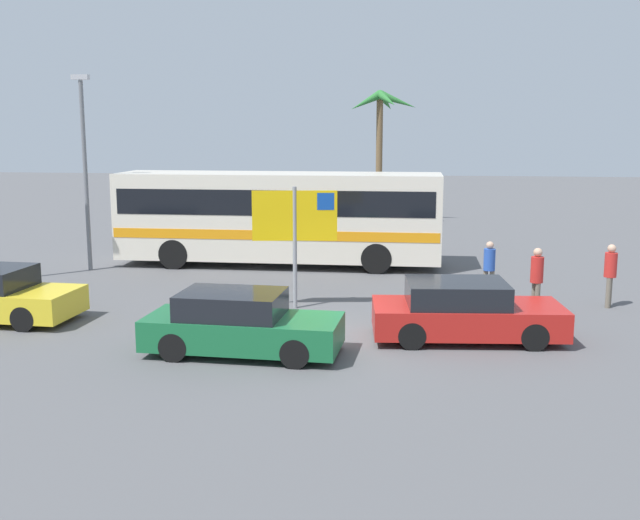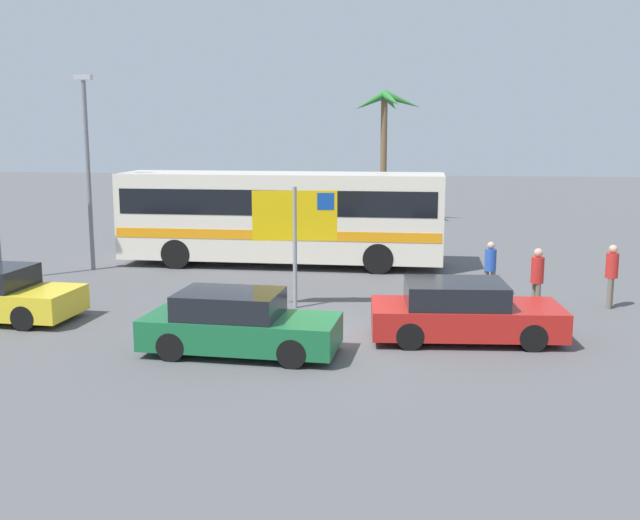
{
  "view_description": "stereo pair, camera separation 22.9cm",
  "coord_description": "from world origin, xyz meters",
  "views": [
    {
      "loc": [
        2.08,
        -16.1,
        4.68
      ],
      "look_at": [
        -0.28,
        2.88,
        1.3
      ],
      "focal_mm": 41.99,
      "sensor_mm": 36.0,
      "label": 1
    },
    {
      "loc": [
        2.3,
        -16.07,
        4.68
      ],
      "look_at": [
        -0.28,
        2.88,
        1.3
      ],
      "focal_mm": 41.99,
      "sensor_mm": 36.0,
      "label": 2
    }
  ],
  "objects": [
    {
      "name": "ferry_sign",
      "position": [
        -0.89,
        2.88,
        2.33
      ],
      "size": [
        2.18,
        0.39,
        3.2
      ],
      "rotation": [
        0.0,
        0.0,
        0.15
      ],
      "color": "gray",
      "rests_on": "ground"
    },
    {
      "name": "lamp_post_left_side",
      "position": [
        -8.58,
        7.34,
        3.51
      ],
      "size": [
        0.56,
        0.2,
        6.37
      ],
      "color": "slate",
      "rests_on": "ground"
    },
    {
      "name": "pedestrian_by_bus",
      "position": [
        7.28,
        3.98,
        0.99
      ],
      "size": [
        0.32,
        0.32,
        1.69
      ],
      "rotation": [
        0.0,
        0.0,
        5.9
      ],
      "color": "#706656",
      "rests_on": "ground"
    },
    {
      "name": "pedestrian_crossing_lot",
      "position": [
        5.23,
        2.94,
        1.01
      ],
      "size": [
        0.32,
        0.32,
        1.72
      ],
      "rotation": [
        0.0,
        0.0,
        0.33
      ],
      "color": "#706656",
      "rests_on": "ground"
    },
    {
      "name": "ground",
      "position": [
        0.0,
        0.0,
        0.0
      ],
      "size": [
        120.0,
        120.0,
        0.0
      ],
      "primitive_type": "plane",
      "color": "#565659"
    },
    {
      "name": "palm_tree_seaside",
      "position": [
        0.42,
        21.27,
        5.23
      ],
      "size": [
        3.35,
        3.55,
        6.51
      ],
      "color": "brown",
      "rests_on": "ground"
    },
    {
      "name": "car_red",
      "position": [
        3.28,
        0.41,
        0.64
      ],
      "size": [
        4.34,
        2.19,
        1.32
      ],
      "rotation": [
        0.0,
        0.0,
        0.09
      ],
      "color": "red",
      "rests_on": "ground"
    },
    {
      "name": "bus_front_coach",
      "position": [
        -2.46,
        9.02,
        1.78
      ],
      "size": [
        10.99,
        2.5,
        3.17
      ],
      "color": "silver",
      "rests_on": "ground"
    },
    {
      "name": "pedestrian_near_sign",
      "position": [
        4.23,
        4.8,
        0.93
      ],
      "size": [
        0.32,
        0.32,
        1.59
      ],
      "rotation": [
        0.0,
        0.0,
        4.45
      ],
      "color": "#706656",
      "rests_on": "ground"
    },
    {
      "name": "car_green",
      "position": [
        -1.45,
        -1.28,
        0.63
      ],
      "size": [
        4.14,
        1.87,
        1.32
      ],
      "rotation": [
        0.0,
        0.0,
        -0.05
      ],
      "color": "#196638",
      "rests_on": "ground"
    }
  ]
}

